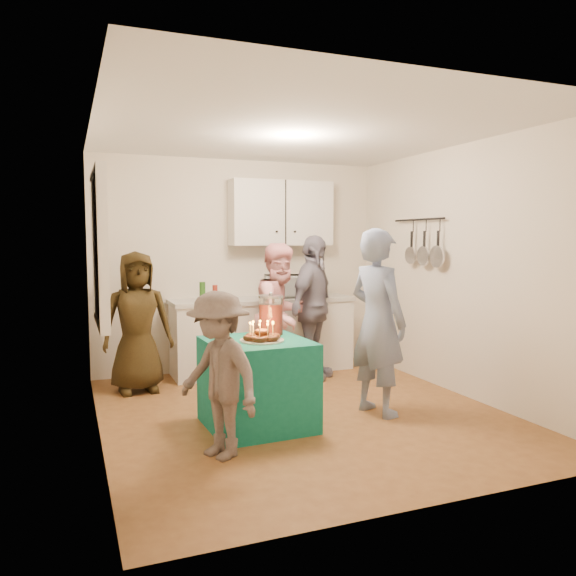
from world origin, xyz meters
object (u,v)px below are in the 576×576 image
object	(u,v)px
counter	(263,337)
microwave	(285,286)
party_table	(257,383)
woman_back_right	(313,307)
punch_jar	(271,316)
man_birthday	(378,322)
child_near_left	(219,375)
woman_back_left	(137,322)
woman_back_center	(282,315)

from	to	relation	value
counter	microwave	distance (m)	0.69
party_table	woman_back_right	bearing A→B (deg)	50.38
punch_jar	man_birthday	size ratio (longest dim) A/B	0.20
punch_jar	woman_back_right	distance (m)	1.49
child_near_left	man_birthday	bearing A→B (deg)	81.53
woman_back_left	counter	bearing A→B (deg)	10.33
microwave	party_table	xyz separation A→B (m)	(-1.00, -1.91, -0.67)
counter	woman_back_center	xyz separation A→B (m)	(-0.03, -0.72, 0.36)
counter	woman_back_center	size ratio (longest dim) A/B	1.39
man_birthday	woman_back_right	world-z (taller)	man_birthday
woman_back_center	counter	bearing A→B (deg)	63.00
party_table	woman_back_right	size ratio (longest dim) A/B	0.51
counter	punch_jar	xyz separation A→B (m)	(-0.50, -1.68, 0.50)
microwave	punch_jar	bearing A→B (deg)	-101.62
man_birthday	woman_back_center	distance (m)	1.33
punch_jar	man_birthday	world-z (taller)	man_birthday
man_birthday	child_near_left	xyz separation A→B (m)	(-1.64, -0.49, -0.24)
party_table	punch_jar	bearing A→B (deg)	47.53
microwave	child_near_left	xyz separation A→B (m)	(-1.49, -2.45, -0.42)
counter	punch_jar	size ratio (longest dim) A/B	6.47
man_birthday	child_near_left	world-z (taller)	man_birthday
party_table	man_birthday	distance (m)	1.26
woman_back_left	woman_back_center	xyz separation A→B (m)	(1.51, -0.35, 0.04)
microwave	punch_jar	world-z (taller)	microwave
party_table	woman_back_left	bearing A→B (deg)	118.48
party_table	man_birthday	world-z (taller)	man_birthday
woman_back_right	woman_back_left	bearing A→B (deg)	133.15
woman_back_left	woman_back_center	distance (m)	1.55
man_birthday	woman_back_left	size ratio (longest dim) A/B	1.15
microwave	child_near_left	size ratio (longest dim) A/B	0.40
woman_back_right	microwave	bearing A→B (deg)	62.84
party_table	punch_jar	world-z (taller)	punch_jar
party_table	child_near_left	size ratio (longest dim) A/B	0.68
child_near_left	counter	bearing A→B (deg)	129.10
counter	microwave	world-z (taller)	microwave
counter	woman_back_right	world-z (taller)	woman_back_right
woman_back_left	child_near_left	world-z (taller)	woman_back_left
woman_back_left	child_near_left	xyz separation A→B (m)	(0.35, -2.08, -0.13)
punch_jar	child_near_left	size ratio (longest dim) A/B	0.27
punch_jar	woman_back_right	xyz separation A→B (m)	(0.94, 1.16, -0.09)
woman_back_center	woman_back_left	bearing A→B (deg)	142.18
party_table	woman_back_center	bearing A→B (deg)	60.12
party_table	child_near_left	bearing A→B (deg)	-131.36
counter	woman_back_center	bearing A→B (deg)	-92.18
woman_back_left	woman_back_center	bearing A→B (deg)	-16.31
party_table	woman_back_center	world-z (taller)	woman_back_center
microwave	woman_back_left	distance (m)	1.90
woman_back_left	woman_back_right	xyz separation A→B (m)	(1.98, -0.15, 0.09)
counter	woman_back_right	xyz separation A→B (m)	(0.44, -0.52, 0.41)
microwave	woman_back_center	distance (m)	0.83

